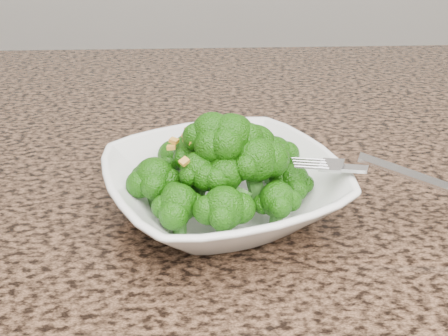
{
  "coord_description": "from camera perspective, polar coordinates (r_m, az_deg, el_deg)",
  "views": [
    {
      "loc": [
        0.03,
        -0.22,
        1.19
      ],
      "look_at": [
        0.05,
        0.24,
        0.95
      ],
      "focal_mm": 45.0,
      "sensor_mm": 36.0,
      "label": 1
    }
  ],
  "objects": [
    {
      "name": "broccoli_pile",
      "position": [
        0.5,
        0.0,
        3.75
      ],
      "size": [
        0.19,
        0.19,
        0.07
      ],
      "primitive_type": null,
      "color": "#1D600B",
      "rests_on": "bowl"
    },
    {
      "name": "granite_counter",
      "position": [
        0.61,
        -4.88,
        -2.84
      ],
      "size": [
        1.64,
        1.04,
        0.03
      ],
      "primitive_type": "cube",
      "color": "brown",
      "rests_on": "cabinet"
    },
    {
      "name": "bowl",
      "position": [
        0.53,
        0.0,
        -2.21
      ],
      "size": [
        0.28,
        0.28,
        0.05
      ],
      "primitive_type": "imported",
      "rotation": [
        0.0,
        0.0,
        0.36
      ],
      "color": "white",
      "rests_on": "granite_counter"
    },
    {
      "name": "garlic_topping",
      "position": [
        0.49,
        0.0,
        7.68
      ],
      "size": [
        0.12,
        0.12,
        0.01
      ],
      "primitive_type": null,
      "color": "gold",
      "rests_on": "broccoli_pile"
    },
    {
      "name": "fork",
      "position": [
        0.51,
        13.55,
        -0.04
      ],
      "size": [
        0.19,
        0.1,
        0.01
      ],
      "primitive_type": null,
      "rotation": [
        0.0,
        0.0,
        -0.39
      ],
      "color": "silver",
      "rests_on": "bowl"
    }
  ]
}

